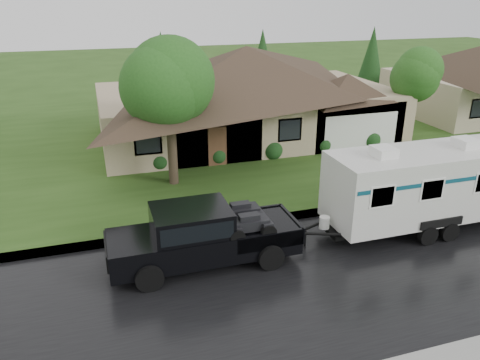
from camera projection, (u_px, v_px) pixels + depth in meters
name	position (u px, v px, depth m)	size (l,w,h in m)	color
ground	(312.00, 244.00, 17.55)	(140.00, 140.00, 0.00)	#2A4B17
road	(337.00, 272.00, 15.78)	(140.00, 8.00, 0.01)	black
curb	(288.00, 216.00, 19.51)	(140.00, 0.50, 0.15)	gray
lawn	(212.00, 134.00, 30.79)	(140.00, 26.00, 0.15)	#2A4B17
house_main	(251.00, 82.00, 29.09)	(19.44, 10.80, 6.90)	tan
tree_left_green	(168.00, 83.00, 20.96)	(4.20, 4.20, 6.96)	#382B1E
tree_right_green	(417.00, 75.00, 27.85)	(3.51, 3.51, 5.81)	#382B1E
shrub_row	(272.00, 149.00, 26.10)	(13.60, 1.00, 1.00)	#143814
pickup_truck	(201.00, 234.00, 15.88)	(6.44, 2.45, 2.15)	black
travel_trailer	(423.00, 184.00, 18.07)	(7.94, 2.79, 3.56)	silver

